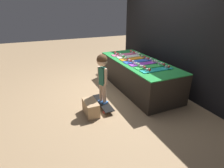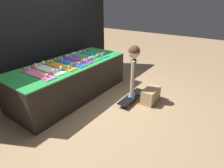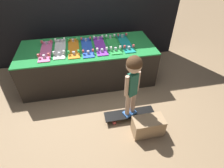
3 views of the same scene
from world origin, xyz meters
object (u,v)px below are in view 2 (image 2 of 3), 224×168
Objects in this scene: skateboard_pink_on_rack at (38,74)px; skateboard_white_on_rack at (48,69)px; skateboard_blue_on_rack at (70,62)px; skateboard_green_on_rack at (86,56)px; skateboard_teal_on_rack at (93,54)px; storage_box at (151,95)px; skateboard_purple_on_rack at (78,59)px; child at (134,62)px; skateboard_on_floor at (132,97)px; skateboard_orange_on_rack at (60,65)px.

skateboard_white_on_rack is (0.23, 0.04, 0.00)m from skateboard_pink_on_rack.
skateboard_blue_on_rack is 0.46m from skateboard_green_on_rack.
skateboard_teal_on_rack is 1.53m from storage_box.
skateboard_teal_on_rack is (0.46, 0.00, 0.00)m from skateboard_purple_on_rack.
skateboard_blue_on_rack is 0.73× the size of child.
skateboard_white_on_rack is 1.00× the size of skateboard_teal_on_rack.
storage_box is at bearing -60.69° from skateboard_on_floor.
child reaches higher than skateboard_orange_on_rack.
skateboard_white_on_rack is at bearing 107.78° from child.
skateboard_green_on_rack is (0.92, -0.02, 0.00)m from skateboard_white_on_rack.
skateboard_white_on_rack is 0.73× the size of child.
skateboard_on_floor is at bearing -88.07° from skateboard_green_on_rack.
skateboard_orange_on_rack reaches higher than skateboard_on_floor.
skateboard_teal_on_rack is 1.70× the size of storage_box.
skateboard_green_on_rack is at bearing 0.91° from skateboard_pink_on_rack.
skateboard_on_floor is (0.96, -1.13, -0.63)m from skateboard_white_on_rack.
skateboard_white_on_rack is at bearing 128.04° from storage_box.
skateboard_purple_on_rack is 0.23m from skateboard_green_on_rack.
skateboard_on_floor is (0.27, -1.11, -0.63)m from skateboard_purple_on_rack.
skateboard_on_floor is (0.73, -1.11, -0.63)m from skateboard_orange_on_rack.
skateboard_on_floor is at bearing -65.48° from skateboard_blue_on_rack.
skateboard_white_on_rack is 1.49m from child.
skateboard_on_floor is 0.36m from storage_box.
skateboard_white_on_rack is 1.61m from skateboard_on_floor.
skateboard_pink_on_rack is 1.62m from child.
skateboard_green_on_rack is 0.73× the size of child.
skateboard_on_floor is at bearing -49.86° from skateboard_white_on_rack.
skateboard_teal_on_rack is (0.92, 0.01, 0.00)m from skateboard_orange_on_rack.
child is (1.19, -1.09, 0.08)m from skateboard_pink_on_rack.
skateboard_pink_on_rack and skateboard_blue_on_rack have the same top height.
child is at bearing -65.48° from skateboard_blue_on_rack.
skateboard_orange_on_rack is 1.70× the size of storage_box.
storage_box is at bearing -64.38° from skateboard_blue_on_rack.
child is (-0.19, -1.11, 0.08)m from skateboard_teal_on_rack.
child reaches higher than skateboard_teal_on_rack.
skateboard_orange_on_rack is at bearing 1.63° from skateboard_pink_on_rack.
child is at bearing -53.13° from skateboard_on_floor.
skateboard_purple_on_rack is (0.46, 0.00, 0.00)m from skateboard_orange_on_rack.
storage_box is (0.21, -1.42, -0.57)m from skateboard_green_on_rack.
skateboard_pink_on_rack reaches higher than skateboard_on_floor.
skateboard_orange_on_rack is 1.00× the size of skateboard_green_on_rack.
child is at bearing -56.71° from skateboard_orange_on_rack.
skateboard_white_on_rack is 1.70× the size of storage_box.
skateboard_pink_on_rack is 0.73× the size of child.
skateboard_teal_on_rack is at bearing 89.31° from storage_box.
skateboard_white_on_rack is at bearing 174.40° from skateboard_blue_on_rack.
storage_box is at bearing -51.96° from skateboard_white_on_rack.
skateboard_teal_on_rack is at bearing 57.84° from child.
skateboard_green_on_rack reaches higher than skateboard_on_floor.
skateboard_orange_on_rack is 1.77m from storage_box.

